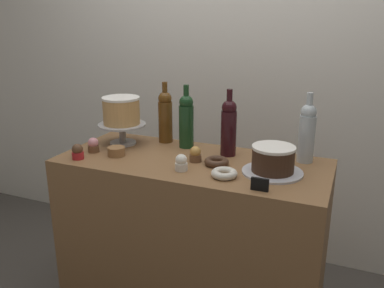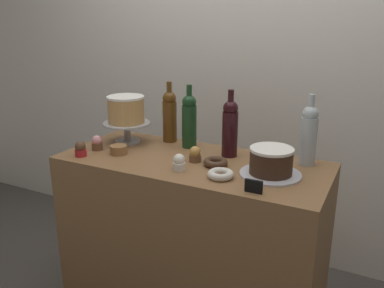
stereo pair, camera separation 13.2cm
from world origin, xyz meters
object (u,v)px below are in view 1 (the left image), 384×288
chocolate_round_cake (273,159)px  price_sign_chalkboard (260,184)px  cupcake_chocolate (78,152)px  wine_bottle_dark_red (229,127)px  wine_bottle_clear (307,132)px  donut_sugar (224,173)px  cake_stand_pedestal (122,130)px  cookie_stack (116,151)px  cupcake_strawberry (93,145)px  white_layer_cake (121,110)px  wine_bottle_green (186,120)px  donut_chocolate (217,162)px  cupcake_vanilla (181,163)px  wine_bottle_amber (165,116)px  cupcake_caramel (195,154)px

chocolate_round_cake → price_sign_chalkboard: size_ratio=2.65×
cupcake_chocolate → wine_bottle_dark_red: bearing=27.2°
wine_bottle_clear → price_sign_chalkboard: 0.44m
wine_bottle_dark_red → price_sign_chalkboard: bearing=-55.9°
chocolate_round_cake → donut_sugar: chocolate_round_cake is taller
cake_stand_pedestal → cupcake_chocolate: cake_stand_pedestal is taller
chocolate_round_cake → wine_bottle_clear: size_ratio=0.57×
wine_bottle_clear → cupcake_chocolate: 1.08m
cupcake_chocolate → cookie_stack: bearing=37.4°
donut_sugar → chocolate_round_cake: bearing=34.4°
cookie_stack → cupcake_strawberry: bearing=177.6°
white_layer_cake → wine_bottle_dark_red: wine_bottle_dark_red is taller
chocolate_round_cake → wine_bottle_green: size_ratio=0.57×
price_sign_chalkboard → donut_sugar: bearing=154.8°
cupcake_strawberry → price_sign_chalkboard: (0.88, -0.15, -0.01)m
cake_stand_pedestal → wine_bottle_dark_red: 0.58m
donut_chocolate → cookie_stack: 0.50m
cupcake_vanilla → price_sign_chalkboard: cupcake_vanilla is taller
wine_bottle_green → cookie_stack: wine_bottle_green is taller
chocolate_round_cake → wine_bottle_green: (-0.49, 0.20, 0.08)m
wine_bottle_amber → price_sign_chalkboard: (0.63, -0.44, -0.12)m
cupcake_caramel → cupcake_vanilla: (-0.01, -0.13, 0.00)m
cupcake_strawberry → cookie_stack: size_ratio=0.88×
white_layer_cake → wine_bottle_green: bearing=13.5°
wine_bottle_amber → cupcake_chocolate: size_ratio=4.38×
donut_sugar → cupcake_chocolate: bearing=-176.0°
donut_sugar → wine_bottle_green: bearing=134.4°
wine_bottle_clear → price_sign_chalkboard: wine_bottle_clear is taller
cupcake_vanilla → cookie_stack: 0.38m
chocolate_round_cake → wine_bottle_amber: wine_bottle_amber is taller
wine_bottle_green → donut_sugar: (0.31, -0.32, -0.13)m
wine_bottle_clear → cookie_stack: (-0.86, -0.27, -0.12)m
chocolate_round_cake → cookie_stack: bearing=-175.2°
wine_bottle_amber → cupcake_chocolate: wine_bottle_amber is taller
cake_stand_pedestal → wine_bottle_clear: wine_bottle_clear is taller
wine_bottle_clear → cupcake_caramel: (-0.47, -0.20, -0.11)m
donut_sugar → white_layer_cake: bearing=159.8°
cake_stand_pedestal → wine_bottle_green: bearing=13.5°
donut_sugar → cupcake_strawberry: bearing=174.7°
wine_bottle_clear → cupcake_chocolate: wine_bottle_clear is taller
white_layer_cake → wine_bottle_clear: wine_bottle_clear is taller
white_layer_cake → donut_sugar: 0.71m
wine_bottle_green → cupcake_strawberry: (-0.40, -0.25, -0.11)m
white_layer_cake → wine_bottle_clear: size_ratio=0.60×
cupcake_vanilla → cupcake_caramel: bearing=83.7°
cupcake_caramel → cupcake_strawberry: size_ratio=1.00×
wine_bottle_clear → cupcake_chocolate: bearing=-159.2°
cupcake_strawberry → donut_sugar: size_ratio=0.66×
cupcake_strawberry → wine_bottle_amber: bearing=49.4°
wine_bottle_amber → donut_chocolate: 0.46m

